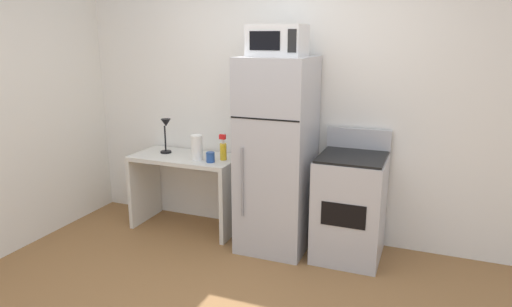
{
  "coord_description": "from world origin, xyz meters",
  "views": [
    {
      "loc": [
        1.28,
        -2.41,
        1.9
      ],
      "look_at": [
        -0.11,
        1.1,
        0.92
      ],
      "focal_mm": 31.89,
      "sensor_mm": 36.0,
      "label": 1
    }
  ],
  "objects_px": {
    "desk": "(186,179)",
    "paper_towel_roll": "(197,148)",
    "coffee_mug": "(210,157)",
    "microwave": "(277,41)",
    "spray_bottle": "(223,150)",
    "desk_lamp": "(166,130)",
    "oven_range": "(350,206)",
    "refrigerator": "(277,155)"
  },
  "relations": [
    {
      "from": "desk",
      "to": "paper_towel_roll",
      "type": "xyz_separation_m",
      "value": [
        0.18,
        -0.09,
        0.36
      ]
    },
    {
      "from": "desk",
      "to": "refrigerator",
      "type": "bearing_deg",
      "value": -3.55
    },
    {
      "from": "desk",
      "to": "refrigerator",
      "type": "distance_m",
      "value": 1.04
    },
    {
      "from": "coffee_mug",
      "to": "microwave",
      "type": "bearing_deg",
      "value": 2.89
    },
    {
      "from": "spray_bottle",
      "to": "oven_range",
      "type": "relative_size",
      "value": 0.23
    },
    {
      "from": "spray_bottle",
      "to": "refrigerator",
      "type": "height_order",
      "value": "refrigerator"
    },
    {
      "from": "paper_towel_roll",
      "to": "coffee_mug",
      "type": "bearing_deg",
      "value": -8.95
    },
    {
      "from": "coffee_mug",
      "to": "refrigerator",
      "type": "relative_size",
      "value": 0.05
    },
    {
      "from": "desk",
      "to": "microwave",
      "type": "height_order",
      "value": "microwave"
    },
    {
      "from": "microwave",
      "to": "coffee_mug",
      "type": "bearing_deg",
      "value": -177.11
    },
    {
      "from": "coffee_mug",
      "to": "desk",
      "type": "bearing_deg",
      "value": 161.29
    },
    {
      "from": "spray_bottle",
      "to": "oven_range",
      "type": "xyz_separation_m",
      "value": [
        1.23,
        -0.03,
        -0.38
      ]
    },
    {
      "from": "desk_lamp",
      "to": "microwave",
      "type": "relative_size",
      "value": 0.77
    },
    {
      "from": "desk_lamp",
      "to": "oven_range",
      "type": "bearing_deg",
      "value": -1.55
    },
    {
      "from": "refrigerator",
      "to": "desk_lamp",
      "type": "bearing_deg",
      "value": 176.24
    },
    {
      "from": "desk_lamp",
      "to": "refrigerator",
      "type": "bearing_deg",
      "value": -3.76
    },
    {
      "from": "desk_lamp",
      "to": "microwave",
      "type": "distance_m",
      "value": 1.48
    },
    {
      "from": "paper_towel_roll",
      "to": "oven_range",
      "type": "xyz_separation_m",
      "value": [
        1.46,
        0.06,
        -0.4
      ]
    },
    {
      "from": "paper_towel_roll",
      "to": "oven_range",
      "type": "relative_size",
      "value": 0.22
    },
    {
      "from": "microwave",
      "to": "oven_range",
      "type": "bearing_deg",
      "value": 4.25
    },
    {
      "from": "spray_bottle",
      "to": "oven_range",
      "type": "height_order",
      "value": "oven_range"
    },
    {
      "from": "oven_range",
      "to": "microwave",
      "type": "bearing_deg",
      "value": -175.75
    },
    {
      "from": "refrigerator",
      "to": "oven_range",
      "type": "relative_size",
      "value": 1.57
    },
    {
      "from": "desk",
      "to": "refrigerator",
      "type": "xyz_separation_m",
      "value": [
        0.97,
        -0.06,
        0.35
      ]
    },
    {
      "from": "paper_towel_roll",
      "to": "microwave",
      "type": "height_order",
      "value": "microwave"
    },
    {
      "from": "refrigerator",
      "to": "microwave",
      "type": "xyz_separation_m",
      "value": [
        0.0,
        -0.02,
        1.0
      ]
    },
    {
      "from": "coffee_mug",
      "to": "desk_lamp",
      "type": "bearing_deg",
      "value": 166.71
    },
    {
      "from": "microwave",
      "to": "spray_bottle",
      "type": "bearing_deg",
      "value": 171.51
    },
    {
      "from": "coffee_mug",
      "to": "refrigerator",
      "type": "height_order",
      "value": "refrigerator"
    },
    {
      "from": "coffee_mug",
      "to": "oven_range",
      "type": "distance_m",
      "value": 1.35
    },
    {
      "from": "spray_bottle",
      "to": "coffee_mug",
      "type": "bearing_deg",
      "value": -123.64
    },
    {
      "from": "oven_range",
      "to": "desk_lamp",
      "type": "bearing_deg",
      "value": 178.45
    },
    {
      "from": "desk",
      "to": "coffee_mug",
      "type": "relative_size",
      "value": 11.07
    },
    {
      "from": "coffee_mug",
      "to": "spray_bottle",
      "type": "bearing_deg",
      "value": 56.36
    },
    {
      "from": "desk_lamp",
      "to": "paper_towel_roll",
      "type": "bearing_deg",
      "value": -14.92
    },
    {
      "from": "spray_bottle",
      "to": "refrigerator",
      "type": "bearing_deg",
      "value": -6.37
    },
    {
      "from": "desk",
      "to": "microwave",
      "type": "xyz_separation_m",
      "value": [
        0.97,
        -0.08,
        1.35
      ]
    },
    {
      "from": "desk_lamp",
      "to": "spray_bottle",
      "type": "relative_size",
      "value": 1.42
    },
    {
      "from": "desk_lamp",
      "to": "coffee_mug",
      "type": "height_order",
      "value": "desk_lamp"
    },
    {
      "from": "spray_bottle",
      "to": "paper_towel_roll",
      "type": "bearing_deg",
      "value": -158.51
    },
    {
      "from": "spray_bottle",
      "to": "refrigerator",
      "type": "distance_m",
      "value": 0.56
    },
    {
      "from": "spray_bottle",
      "to": "paper_towel_roll",
      "type": "relative_size",
      "value": 1.04
    }
  ]
}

